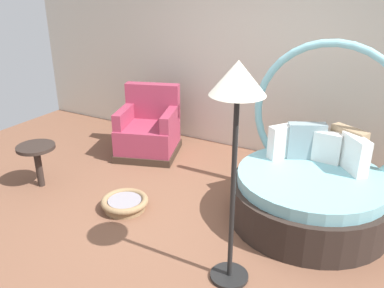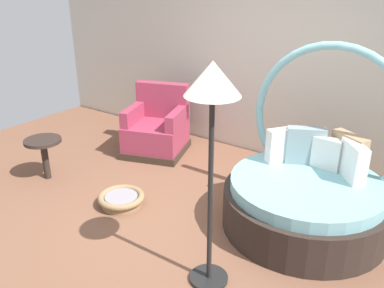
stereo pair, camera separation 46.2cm
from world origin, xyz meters
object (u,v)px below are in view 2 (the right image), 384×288
object	(u,v)px
red_armchair	(157,129)
pet_basket	(121,199)
round_daybed	(308,191)
side_table	(43,146)
floor_lamp	(212,103)

from	to	relation	value
red_armchair	pet_basket	bearing A→B (deg)	-65.49
pet_basket	round_daybed	bearing A→B (deg)	25.34
red_armchair	side_table	world-z (taller)	red_armchair
round_daybed	side_table	world-z (taller)	round_daybed
round_daybed	floor_lamp	bearing A→B (deg)	-105.05
round_daybed	pet_basket	world-z (taller)	round_daybed
round_daybed	side_table	bearing A→B (deg)	-163.08
pet_basket	floor_lamp	xyz separation A→B (m)	(1.43, -0.43, 1.46)
round_daybed	floor_lamp	distance (m)	1.76
side_table	floor_lamp	size ratio (longest dim) A/B	0.29
round_daybed	red_armchair	size ratio (longest dim) A/B	1.76
round_daybed	red_armchair	world-z (taller)	round_daybed
round_daybed	floor_lamp	xyz separation A→B (m)	(-0.34, -1.27, 1.16)
red_armchair	floor_lamp	xyz separation A→B (m)	(2.06, -1.81, 1.20)
floor_lamp	round_daybed	bearing A→B (deg)	74.95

